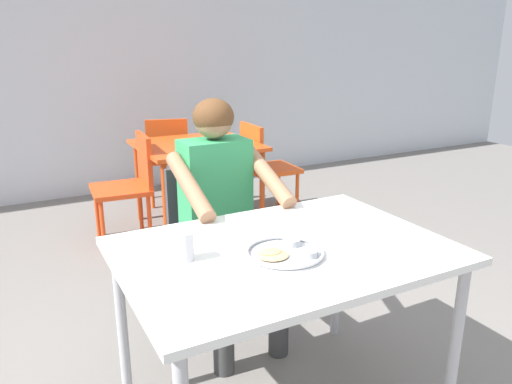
{
  "coord_description": "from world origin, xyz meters",
  "views": [
    {
      "loc": [
        -0.86,
        -1.5,
        1.5
      ],
      "look_at": [
        0.05,
        0.22,
        0.91
      ],
      "focal_mm": 34.46,
      "sensor_mm": 36.0,
      "label": 1
    }
  ],
  "objects_px": {
    "chair_red_right": "(263,163)",
    "chair_red_far": "(167,154)",
    "diner_foreground": "(222,202)",
    "chair_red_left": "(131,180)",
    "drinking_cup": "(185,245)",
    "chair_foreground": "(207,234)",
    "table_foreground": "(284,264)",
    "thali_tray": "(286,252)",
    "table_background_red": "(197,153)"
  },
  "relations": [
    {
      "from": "chair_foreground",
      "to": "diner_foreground",
      "type": "bearing_deg",
      "value": -89.62
    },
    {
      "from": "diner_foreground",
      "to": "chair_red_left",
      "type": "height_order",
      "value": "diner_foreground"
    },
    {
      "from": "thali_tray",
      "to": "chair_red_right",
      "type": "xyz_separation_m",
      "value": [
        1.17,
        2.31,
        -0.29
      ]
    },
    {
      "from": "table_foreground",
      "to": "thali_tray",
      "type": "bearing_deg",
      "value": -117.19
    },
    {
      "from": "table_background_red",
      "to": "chair_red_far",
      "type": "xyz_separation_m",
      "value": [
        -0.04,
        0.68,
        -0.14
      ]
    },
    {
      "from": "chair_red_left",
      "to": "chair_red_right",
      "type": "height_order",
      "value": "chair_red_left"
    },
    {
      "from": "drinking_cup",
      "to": "chair_red_far",
      "type": "xyz_separation_m",
      "value": [
        0.85,
        2.86,
        -0.32
      ]
    },
    {
      "from": "thali_tray",
      "to": "chair_foreground",
      "type": "xyz_separation_m",
      "value": [
        0.08,
        0.96,
        -0.28
      ]
    },
    {
      "from": "drinking_cup",
      "to": "chair_red_left",
      "type": "bearing_deg",
      "value": 81.39
    },
    {
      "from": "thali_tray",
      "to": "chair_red_left",
      "type": "distance_m",
      "value": 2.28
    },
    {
      "from": "thali_tray",
      "to": "chair_red_far",
      "type": "relative_size",
      "value": 0.34
    },
    {
      "from": "chair_foreground",
      "to": "chair_red_left",
      "type": "height_order",
      "value": "chair_foreground"
    },
    {
      "from": "table_foreground",
      "to": "thali_tray",
      "type": "height_order",
      "value": "thali_tray"
    },
    {
      "from": "table_background_red",
      "to": "chair_red_far",
      "type": "relative_size",
      "value": 1.11
    },
    {
      "from": "chair_foreground",
      "to": "table_foreground",
      "type": "bearing_deg",
      "value": -92.7
    },
    {
      "from": "chair_foreground",
      "to": "chair_red_left",
      "type": "distance_m",
      "value": 1.31
    },
    {
      "from": "table_foreground",
      "to": "drinking_cup",
      "type": "bearing_deg",
      "value": 169.79
    },
    {
      "from": "table_foreground",
      "to": "chair_red_left",
      "type": "xyz_separation_m",
      "value": [
        -0.05,
        2.2,
        -0.2
      ]
    },
    {
      "from": "diner_foreground",
      "to": "chair_red_right",
      "type": "xyz_separation_m",
      "value": [
        1.09,
        1.57,
        -0.25
      ]
    },
    {
      "from": "table_foreground",
      "to": "diner_foreground",
      "type": "xyz_separation_m",
      "value": [
        0.04,
        0.67,
        0.05
      ]
    },
    {
      "from": "chair_foreground",
      "to": "chair_red_far",
      "type": "xyz_separation_m",
      "value": [
        0.44,
        2.03,
        0.0
      ]
    },
    {
      "from": "table_background_red",
      "to": "chair_red_right",
      "type": "xyz_separation_m",
      "value": [
        0.62,
        -0.01,
        -0.15
      ]
    },
    {
      "from": "thali_tray",
      "to": "drinking_cup",
      "type": "relative_size",
      "value": 2.7
    },
    {
      "from": "table_background_red",
      "to": "chair_red_right",
      "type": "bearing_deg",
      "value": -0.77
    },
    {
      "from": "diner_foreground",
      "to": "drinking_cup",
      "type": "bearing_deg",
      "value": -124.59
    },
    {
      "from": "chair_red_left",
      "to": "thali_tray",
      "type": "bearing_deg",
      "value": -89.58
    },
    {
      "from": "diner_foreground",
      "to": "chair_red_far",
      "type": "distance_m",
      "value": 2.31
    },
    {
      "from": "chair_red_left",
      "to": "chair_red_right",
      "type": "distance_m",
      "value": 1.19
    },
    {
      "from": "drinking_cup",
      "to": "chair_red_left",
      "type": "xyz_separation_m",
      "value": [
        0.32,
        2.13,
        -0.33
      ]
    },
    {
      "from": "chair_foreground",
      "to": "chair_red_left",
      "type": "relative_size",
      "value": 1.02
    },
    {
      "from": "thali_tray",
      "to": "table_background_red",
      "type": "bearing_deg",
      "value": 76.54
    },
    {
      "from": "drinking_cup",
      "to": "chair_red_right",
      "type": "xyz_separation_m",
      "value": [
        1.51,
        2.17,
        -0.33
      ]
    },
    {
      "from": "chair_red_far",
      "to": "drinking_cup",
      "type": "bearing_deg",
      "value": -106.6
    },
    {
      "from": "drinking_cup",
      "to": "chair_red_far",
      "type": "bearing_deg",
      "value": 73.4
    },
    {
      "from": "chair_red_left",
      "to": "drinking_cup",
      "type": "bearing_deg",
      "value": -98.61
    },
    {
      "from": "table_background_red",
      "to": "chair_red_right",
      "type": "relative_size",
      "value": 1.12
    },
    {
      "from": "table_foreground",
      "to": "chair_red_left",
      "type": "distance_m",
      "value": 2.21
    },
    {
      "from": "table_foreground",
      "to": "chair_red_right",
      "type": "distance_m",
      "value": 2.52
    },
    {
      "from": "table_foreground",
      "to": "chair_foreground",
      "type": "xyz_separation_m",
      "value": [
        0.04,
        0.89,
        -0.2
      ]
    },
    {
      "from": "chair_red_right",
      "to": "chair_red_far",
      "type": "height_order",
      "value": "chair_red_far"
    },
    {
      "from": "diner_foreground",
      "to": "chair_red_far",
      "type": "height_order",
      "value": "diner_foreground"
    },
    {
      "from": "drinking_cup",
      "to": "chair_red_far",
      "type": "relative_size",
      "value": 0.13
    },
    {
      "from": "table_foreground",
      "to": "chair_foreground",
      "type": "bearing_deg",
      "value": 87.3
    },
    {
      "from": "thali_tray",
      "to": "table_background_red",
      "type": "height_order",
      "value": "thali_tray"
    },
    {
      "from": "chair_foreground",
      "to": "chair_red_left",
      "type": "bearing_deg",
      "value": 94.04
    },
    {
      "from": "chair_foreground",
      "to": "diner_foreground",
      "type": "height_order",
      "value": "diner_foreground"
    },
    {
      "from": "table_foreground",
      "to": "table_background_red",
      "type": "height_order",
      "value": "table_foreground"
    },
    {
      "from": "chair_foreground",
      "to": "table_background_red",
      "type": "distance_m",
      "value": 1.45
    },
    {
      "from": "chair_foreground",
      "to": "thali_tray",
      "type": "bearing_deg",
      "value": -94.54
    },
    {
      "from": "chair_foreground",
      "to": "chair_red_right",
      "type": "relative_size",
      "value": 1.02
    }
  ]
}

